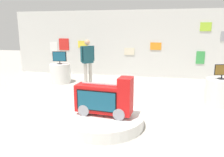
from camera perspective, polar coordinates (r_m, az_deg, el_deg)
name	(u,v)px	position (r m, az deg, el deg)	size (l,w,h in m)	color
ground_plane	(95,119)	(5.21, -4.58, -10.62)	(30.00, 30.00, 0.00)	#B2ADA3
back_wall_display	(126,44)	(9.75, 3.80, 9.06)	(10.54, 0.13, 2.89)	silver
main_display_pedestal	(104,120)	(4.86, -2.14, -10.82)	(1.74, 1.74, 0.24)	silver
novelty_firetruck_tv	(105,99)	(4.67, -1.93, -5.53)	(1.25, 0.51, 0.87)	gray
display_pedestal_left_rear	(60,73)	(8.81, -13.39, 1.34)	(0.80, 0.80, 0.75)	silver
tv_on_left_rear	(59,57)	(8.70, -13.62, 5.51)	(0.55, 0.19, 0.48)	black
display_pedestal_center_rear	(220,92)	(6.68, 26.43, -3.24)	(0.77, 0.77, 0.75)	silver
tv_on_center_rear	(222,71)	(6.56, 26.94, 1.78)	(0.42, 0.20, 0.40)	black
shopper_browsing_near_truck	(88,59)	(7.90, -6.41, 5.00)	(0.40, 0.43, 1.72)	#B2ADA3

